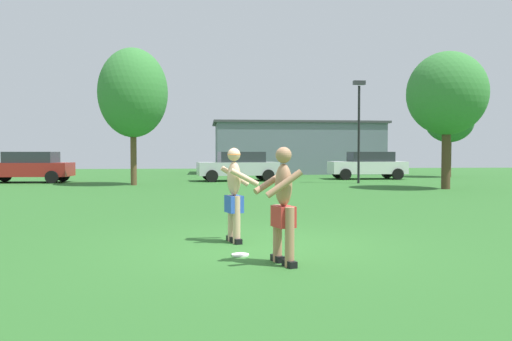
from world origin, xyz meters
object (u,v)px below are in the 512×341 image
(player_near, at_px, (283,203))
(car_red_far_end, at_px, (29,167))
(tree_behind_players, at_px, (447,94))
(player_in_blue, at_px, (234,191))
(lamp_post, at_px, (359,120))
(car_silver_near_post, at_px, (239,166))
(frisbee, at_px, (240,255))
(tree_left_field, at_px, (449,121))
(tree_right_field, at_px, (133,93))
(car_white_mid_lot, at_px, (368,165))

(player_near, height_order, car_red_far_end, player_near)
(car_red_far_end, bearing_deg, tree_behind_players, -18.75)
(player_in_blue, relative_size, lamp_post, 0.32)
(player_in_blue, bearing_deg, lamp_post, 65.95)
(car_silver_near_post, bearing_deg, frisbee, -93.72)
(player_in_blue, height_order, car_silver_near_post, player_in_blue)
(tree_left_field, xyz_separation_m, tree_right_field, (-18.50, -5.87, 0.83))
(player_in_blue, distance_m, tree_behind_players, 15.60)
(player_in_blue, height_order, tree_behind_players, tree_behind_players)
(player_in_blue, distance_m, car_red_far_end, 20.67)
(car_silver_near_post, bearing_deg, player_near, -92.07)
(car_red_far_end, distance_m, tree_behind_players, 20.49)
(car_white_mid_lot, xyz_separation_m, lamp_post, (-1.75, -3.86, 2.36))
(car_white_mid_lot, xyz_separation_m, tree_left_field, (5.74, 1.67, 2.68))
(car_red_far_end, bearing_deg, car_white_mid_lot, 4.81)
(player_in_blue, xyz_separation_m, car_red_far_end, (-9.50, 18.35, -0.07))
(tree_left_field, distance_m, tree_right_field, 19.43)
(player_near, distance_m, frisbee, 1.20)
(car_white_mid_lot, distance_m, tree_right_field, 13.88)
(lamp_post, bearing_deg, tree_right_field, -178.24)
(player_in_blue, bearing_deg, car_red_far_end, 117.37)
(frisbee, bearing_deg, tree_behind_players, 53.42)
(player_in_blue, distance_m, tree_right_field, 16.53)
(lamp_post, bearing_deg, tree_left_field, 36.43)
(player_near, distance_m, car_white_mid_lot, 23.24)
(player_near, height_order, tree_left_field, tree_left_field)
(lamp_post, distance_m, tree_behind_players, 4.95)
(tree_behind_players, bearing_deg, player_near, -123.68)
(car_red_far_end, height_order, tree_behind_players, tree_behind_players)
(player_near, distance_m, lamp_post, 19.15)
(frisbee, bearing_deg, player_near, -49.64)
(car_silver_near_post, bearing_deg, tree_behind_players, -39.71)
(player_near, bearing_deg, tree_right_field, 104.20)
(car_white_mid_lot, height_order, car_red_far_end, same)
(player_near, xyz_separation_m, tree_right_field, (-4.42, 17.49, 3.48))
(player_near, distance_m, car_silver_near_post, 20.58)
(car_silver_near_post, relative_size, tree_left_field, 0.92)
(player_near, xyz_separation_m, frisbee, (-0.55, 0.65, -0.84))
(tree_left_field, relative_size, tree_right_field, 0.76)
(tree_right_field, xyz_separation_m, tree_behind_players, (13.51, -3.86, -0.32))
(tree_left_field, bearing_deg, car_silver_near_post, -168.17)
(car_white_mid_lot, bearing_deg, frisbee, -112.89)
(car_white_mid_lot, distance_m, car_red_far_end, 18.48)
(player_near, relative_size, frisbee, 6.15)
(tree_right_field, bearing_deg, player_in_blue, -76.21)
(tree_behind_players, bearing_deg, tree_left_field, 62.83)
(car_silver_near_post, xyz_separation_m, tree_behind_players, (8.34, -6.93, 3.19))
(tree_left_field, bearing_deg, frisbee, -122.79)
(lamp_post, bearing_deg, tree_behind_players, -59.20)
(car_red_far_end, relative_size, lamp_post, 0.85)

